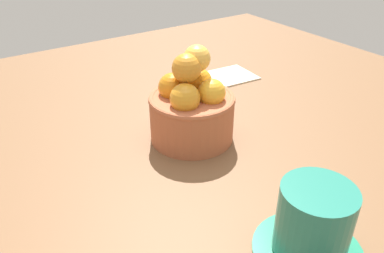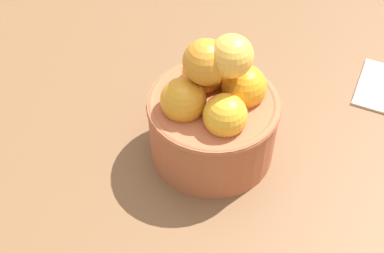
# 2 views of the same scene
# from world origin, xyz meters

# --- Properties ---
(ground_plane) EXTENTS (1.19, 1.11, 0.04)m
(ground_plane) POSITION_xyz_m (0.00, 0.00, -0.02)
(ground_plane) COLOR brown
(terracotta_bowl) EXTENTS (0.13, 0.13, 0.15)m
(terracotta_bowl) POSITION_xyz_m (0.00, -0.00, 0.05)
(terracotta_bowl) COLOR #AD5938
(terracotta_bowl) RESTS_ON ground_plane
(coffee_cup) EXTENTS (0.12, 0.12, 0.08)m
(coffee_cup) POSITION_xyz_m (0.03, 0.26, 0.04)
(coffee_cup) COLOR #1F7B58
(coffee_cup) RESTS_ON ground_plane
(folded_napkin) EXTENTS (0.13, 0.10, 0.01)m
(folded_napkin) POSITION_xyz_m (-0.20, -0.16, 0.00)
(folded_napkin) COLOR beige
(folded_napkin) RESTS_ON ground_plane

